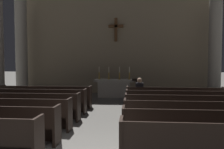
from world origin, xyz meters
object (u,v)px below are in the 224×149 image
Objects in this scene: column_left_fourth at (21,39)px; lectern at (136,90)px; pew_left_row_6 at (45,96)px; pew_right_row_3 at (198,117)px; altar at (114,88)px; pew_right_row_2 at (211,129)px; candlestick_inner_left at (109,75)px; pew_left_row_3 at (3,113)px; pew_right_row_6 at (175,98)px; column_right_fourth at (215,38)px; candlestick_inner_right at (119,75)px; pew_right_row_4 at (188,109)px; candlestick_outer_right at (129,75)px; lone_worshipper at (139,92)px; pew_left_row_5 at (35,101)px; candlestick_outer_left at (99,75)px; pew_left_row_4 at (21,106)px; pew_right_row_5 at (181,103)px.

column_left_fourth reaches higher than lectern.
pew_left_row_6 is 6.49m from pew_right_row_3.
pew_right_row_3 is 1.84× the size of altar.
candlestick_inner_left is at bearing 112.43° from pew_right_row_2.
pew_left_row_3 is 7.84m from column_left_fourth.
column_right_fourth reaches higher than pew_right_row_6.
pew_right_row_4 is at bearing -64.76° from candlestick_inner_right.
candlestick_outer_right reaches higher than altar.
lone_worshipper reaches higher than lectern.
lone_worshipper is (-4.25, -3.41, -2.63)m from column_right_fourth.
candlestick_inner_right reaches higher than pew_left_row_5.
lectern is (-1.56, 5.19, 0.07)m from pew_right_row_3.
candlestick_outer_right is (3.64, 3.08, 0.76)m from pew_left_row_6.
pew_right_row_6 is 3.51× the size of lectern.
pew_right_row_3 is at bearing -21.54° from pew_left_row_5.
pew_left_row_6 is 5.77× the size of candlestick_outer_left.
candlestick_inner_right is 3.26m from lone_worshipper.
candlestick_outer_right is (0.85, 0.00, 0.70)m from altar.
pew_right_row_4 is at bearing -90.00° from pew_right_row_6.
lectern is (4.02, 5.19, 0.07)m from pew_left_row_3.
lone_worshipper is at bearing 123.37° from pew_right_row_4.
column_left_fourth is at bearing 157.57° from pew_right_row_6.
candlestick_inner_left is at bearing 180.00° from candlestick_outer_right.
candlestick_outer_left is 0.55m from candlestick_inner_left.
pew_left_row_3 is at bearing -111.31° from candlestick_inner_left.
pew_left_row_3 is 5.59m from pew_right_row_3.
pew_left_row_4 is 1.00× the size of pew_right_row_6.
pew_left_row_5 is 1.00× the size of pew_left_row_6.
pew_left_row_6 is 1.00× the size of pew_right_row_4.
candlestick_inner_left is (2.49, 5.29, 0.76)m from pew_left_row_4.
candlestick_outer_right reaches higher than lone_worshipper.
candlestick_inner_right is at bearing 59.68° from pew_left_row_4.
pew_left_row_5 is at bearing -90.00° from pew_left_row_6.
candlestick_outer_left and candlestick_inner_right have the same top height.
column_right_fourth reaches higher than lectern.
column_right_fourth reaches higher than candlestick_outer_right.
pew_right_row_4 is 1.00× the size of pew_right_row_6.
altar is 1.91× the size of lectern.
candlestick_inner_left is (-3.09, 6.39, 0.76)m from pew_right_row_3.
pew_left_row_6 is at bearing 180.00° from pew_right_row_6.
pew_right_row_5 is at bearing 11.17° from pew_left_row_4.
candlestick_inner_left is at bearing 64.76° from pew_left_row_4.
pew_left_row_3 is 1.00× the size of pew_right_row_4.
column_right_fourth reaches higher than candlestick_inner_left.
pew_right_row_2 is 11.82m from column_left_fourth.
pew_right_row_5 is at bearing -37.69° from lone_worshipper.
column_right_fourth is at bearing 38.77° from lone_worshipper.
pew_right_row_5 is 5.77× the size of candlestick_outer_right.
pew_right_row_3 is 0.59× the size of column_right_fourth.
lone_worshipper reaches higher than altar.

